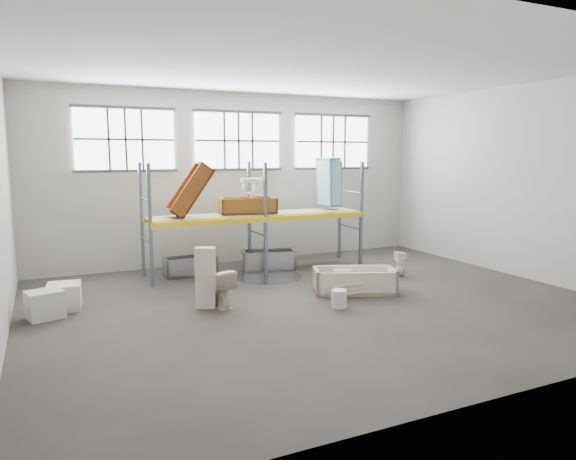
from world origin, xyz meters
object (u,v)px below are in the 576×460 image
toilet_white (401,264)px  steel_tub_left (190,266)px  steel_tub_right (269,260)px  blue_tub_upright (328,182)px  cistern_tall (206,278)px  toilet_beige (219,288)px  bathtub_beige (355,280)px  rust_tub_flat (248,205)px  carton_near (45,304)px  bucket (339,299)px

toilet_white → steel_tub_left: toilet_white is taller
steel_tub_right → blue_tub_upright: 2.92m
steel_tub_right → cistern_tall: bearing=-132.9°
toilet_beige → steel_tub_right: toilet_beige is taller
toilet_beige → cistern_tall: (-0.25, 0.07, 0.24)m
bathtub_beige → rust_tub_flat: (-1.43, 3.21, 1.54)m
steel_tub_right → carton_near: bearing=-158.9°
cistern_tall → steel_tub_right: 3.92m
bucket → steel_tub_left: bearing=115.7°
cistern_tall → bucket: cistern_tall is taller
steel_tub_left → carton_near: carton_near is taller
bucket → carton_near: 5.91m
steel_tub_right → bucket: size_ratio=3.85×
cistern_tall → rust_tub_flat: (2.07, 2.92, 1.18)m
steel_tub_right → carton_near: carton_near is taller
toilet_white → carton_near: size_ratio=1.07×
bucket → blue_tub_upright: bearing=63.4°
toilet_white → steel_tub_right: bearing=-122.3°
toilet_beige → steel_tub_right: (2.40, 2.93, -0.14)m
carton_near → toilet_beige: bearing=-12.1°
rust_tub_flat → blue_tub_upright: bearing=1.9°
bathtub_beige → steel_tub_right: bearing=127.1°
toilet_white → steel_tub_left: 5.62m
bathtub_beige → bucket: size_ratio=5.03×
toilet_beige → blue_tub_upright: 5.72m
steel_tub_left → carton_near: 4.31m
blue_tub_upright → steel_tub_right: bearing=-175.8°
toilet_white → blue_tub_upright: bearing=-154.1°
steel_tub_right → rust_tub_flat: size_ratio=0.95×
bathtub_beige → toilet_beige: (-3.25, 0.21, 0.13)m
toilet_white → steel_tub_right: 3.66m
toilet_beige → bucket: (2.28, -1.13, -0.22)m
steel_tub_left → blue_tub_upright: blue_tub_upright is taller
steel_tub_right → toilet_beige: bearing=-129.3°
rust_tub_flat → bucket: (0.46, -4.13, -1.63)m
toilet_beige → toilet_white: (5.21, 0.59, -0.06)m
toilet_beige → cistern_tall: cistern_tall is taller
bathtub_beige → carton_near: bearing=-166.0°
steel_tub_right → rust_tub_flat: 1.66m
cistern_tall → steel_tub_left: size_ratio=0.94×
rust_tub_flat → carton_near: bearing=-156.1°
toilet_beige → rust_tub_flat: rust_tub_flat is taller
toilet_beige → steel_tub_left: toilet_beige is taller
rust_tub_flat → blue_tub_upright: size_ratio=1.07×
cistern_tall → steel_tub_right: cistern_tall is taller
bathtub_beige → toilet_beige: toilet_beige is taller
blue_tub_upright → bucket: bearing=-116.6°
cistern_tall → bucket: (2.53, -1.20, -0.45)m
cistern_tall → carton_near: size_ratio=2.00×
toilet_white → carton_near: (-8.55, 0.12, -0.07)m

